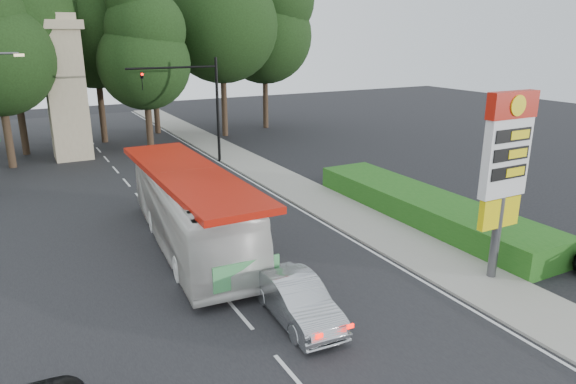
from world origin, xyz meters
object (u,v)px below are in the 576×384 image
traffic_signal_mast (199,96)px  transit_bus (190,209)px  monument (65,87)px  gas_station_pylon (506,162)px  sedan_silver (297,300)px

traffic_signal_mast → transit_bus: size_ratio=0.61×
traffic_signal_mast → monument: size_ratio=0.72×
traffic_signal_mast → gas_station_pylon: bearing=-80.9°
gas_station_pylon → traffic_signal_mast: (-3.52, 22.00, 0.22)m
transit_bus → traffic_signal_mast: bearing=73.7°
gas_station_pylon → transit_bus: gas_station_pylon is taller
gas_station_pylon → transit_bus: bearing=136.7°
gas_station_pylon → traffic_signal_mast: bearing=99.1°
traffic_signal_mast → transit_bus: traffic_signal_mast is taller
monument → sedan_silver: bearing=-82.6°
traffic_signal_mast → monument: (-7.68, 6.00, 0.43)m
transit_bus → monument: bearing=101.6°
monument → transit_bus: (2.46, -19.78, -3.46)m
traffic_signal_mast → transit_bus: 15.04m
traffic_signal_mast → monument: monument is taller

